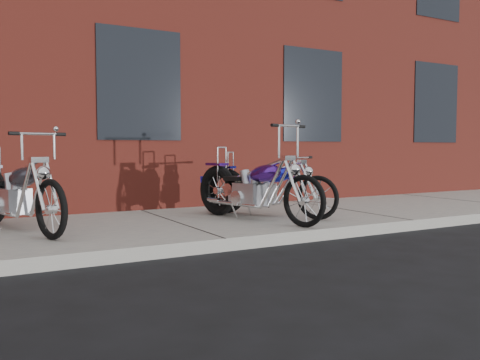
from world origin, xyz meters
TOP-DOWN VIEW (x-y plane):
  - ground at (0.00, 0.00)m, footprint 120.00×120.00m
  - sidewalk at (0.00, 1.50)m, footprint 22.00×3.00m
  - building_brick at (0.00, 8.00)m, footprint 22.00×10.00m
  - chopper_purple at (1.02, 1.08)m, footprint 0.82×2.32m
  - chopper_blue at (1.41, 1.40)m, footprint 1.19×1.96m
  - chopper_third at (-2.00, 1.73)m, footprint 0.89×2.29m

SIDE VIEW (x-z plane):
  - ground at x=0.00m, z-range 0.00..0.00m
  - sidewalk at x=0.00m, z-range 0.00..0.15m
  - chopper_blue at x=1.41m, z-range 0.07..1.03m
  - chopper_third at x=-2.00m, z-range -0.02..1.18m
  - chopper_purple at x=1.02m, z-range -0.09..1.24m
  - building_brick at x=0.00m, z-range 0.00..8.00m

